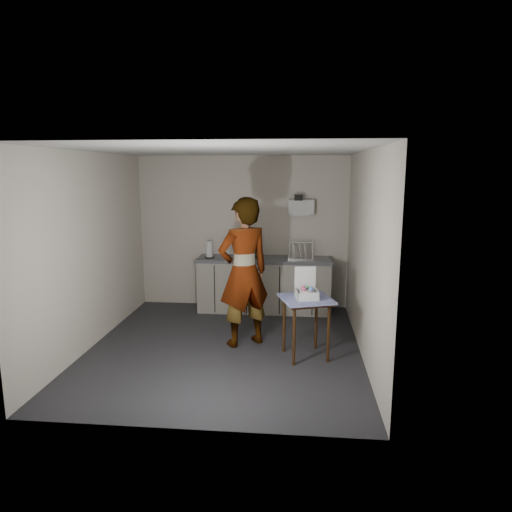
# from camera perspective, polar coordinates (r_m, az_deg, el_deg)

# --- Properties ---
(ground) EXTENTS (4.00, 4.00, 0.00)m
(ground) POSITION_cam_1_polar(r_m,az_deg,el_deg) (6.30, -3.89, -11.30)
(ground) COLOR #242529
(ground) RESTS_ON ground
(wall_back) EXTENTS (3.60, 0.02, 2.60)m
(wall_back) POSITION_cam_1_polar(r_m,az_deg,el_deg) (7.88, -1.67, 2.99)
(wall_back) COLOR beige
(wall_back) RESTS_ON ground
(wall_right) EXTENTS (0.02, 4.00, 2.60)m
(wall_right) POSITION_cam_1_polar(r_m,az_deg,el_deg) (5.91, 13.33, 0.12)
(wall_right) COLOR beige
(wall_right) RESTS_ON ground
(wall_left) EXTENTS (0.02, 4.00, 2.60)m
(wall_left) POSITION_cam_1_polar(r_m,az_deg,el_deg) (6.47, -19.87, 0.67)
(wall_left) COLOR beige
(wall_left) RESTS_ON ground
(ceiling) EXTENTS (3.60, 4.00, 0.01)m
(ceiling) POSITION_cam_1_polar(r_m,az_deg,el_deg) (5.85, -4.22, 13.01)
(ceiling) COLOR silver
(ceiling) RESTS_ON wall_back
(kitchen_counter) EXTENTS (2.24, 0.62, 0.91)m
(kitchen_counter) POSITION_cam_1_polar(r_m,az_deg,el_deg) (7.73, 1.05, -3.77)
(kitchen_counter) COLOR black
(kitchen_counter) RESTS_ON ground
(wall_shelf) EXTENTS (0.42, 0.18, 0.37)m
(wall_shelf) POSITION_cam_1_polar(r_m,az_deg,el_deg) (7.70, 5.69, 6.10)
(wall_shelf) COLOR white
(wall_shelf) RESTS_ON ground
(side_table) EXTENTS (0.76, 0.76, 0.78)m
(side_table) POSITION_cam_1_polar(r_m,az_deg,el_deg) (5.80, 6.28, -6.17)
(side_table) COLOR #381D0C
(side_table) RESTS_ON ground
(standing_man) EXTENTS (0.88, 0.81, 2.01)m
(standing_man) POSITION_cam_1_polar(r_m,az_deg,el_deg) (6.11, -1.54, -2.07)
(standing_man) COLOR #B2A593
(standing_man) RESTS_ON ground
(soap_bottle) EXTENTS (0.16, 0.16, 0.30)m
(soap_bottle) POSITION_cam_1_polar(r_m,az_deg,el_deg) (7.60, -0.08, 0.87)
(soap_bottle) COLOR black
(soap_bottle) RESTS_ON kitchen_counter
(soda_can) EXTENTS (0.07, 0.07, 0.13)m
(soda_can) POSITION_cam_1_polar(r_m,az_deg,el_deg) (7.67, 0.32, 0.32)
(soda_can) COLOR red
(soda_can) RESTS_ON kitchen_counter
(dark_bottle) EXTENTS (0.06, 0.06, 0.21)m
(dark_bottle) POSITION_cam_1_polar(r_m,az_deg,el_deg) (7.61, -0.48, 0.54)
(dark_bottle) COLOR black
(dark_bottle) RESTS_ON kitchen_counter
(paper_towel) EXTENTS (0.16, 0.16, 0.29)m
(paper_towel) POSITION_cam_1_polar(r_m,az_deg,el_deg) (7.67, -5.83, 0.80)
(paper_towel) COLOR black
(paper_towel) RESTS_ON kitchen_counter
(dish_rack) EXTENTS (0.42, 0.32, 0.30)m
(dish_rack) POSITION_cam_1_polar(r_m,az_deg,el_deg) (7.61, 5.58, 0.20)
(dish_rack) COLOR white
(dish_rack) RESTS_ON kitchen_counter
(bakery_box) EXTENTS (0.31, 0.32, 0.38)m
(bakery_box) POSITION_cam_1_polar(r_m,az_deg,el_deg) (5.74, 6.32, -4.44)
(bakery_box) COLOR white
(bakery_box) RESTS_ON side_table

